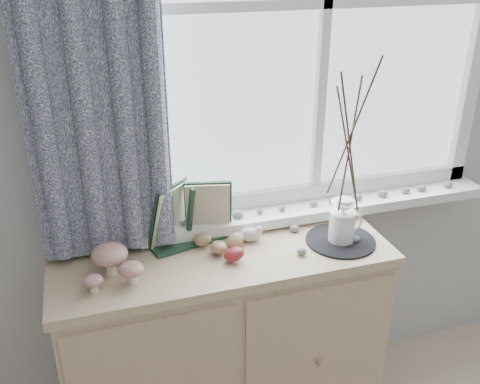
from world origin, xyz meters
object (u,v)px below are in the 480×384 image
Objects in this scene: sideboard at (224,346)px; toadstool_cluster at (113,261)px; twig_pitcher at (350,137)px; botanical_book at (191,216)px.

toadstool_cluster reaches higher than sideboard.
sideboard is 0.93m from twig_pitcher.
twig_pitcher reaches higher than toadstool_cluster.
sideboard is 0.56m from botanical_book.
botanical_book is at bearing 151.72° from twig_pitcher.
twig_pitcher is at bearing -28.78° from botanical_book.
botanical_book is (-0.09, 0.08, 0.55)m from sideboard.
botanical_book reaches higher than toadstool_cluster.
toadstool_cluster is (-0.29, -0.12, -0.06)m from botanical_book.
botanical_book is at bearing 23.45° from toadstool_cluster.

